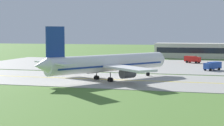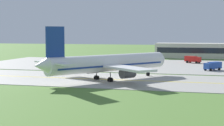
# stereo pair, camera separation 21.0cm
# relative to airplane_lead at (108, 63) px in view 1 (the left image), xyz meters

# --- Properties ---
(ground_plane) EXTENTS (500.00, 500.00, 0.00)m
(ground_plane) POSITION_rel_airplane_lead_xyz_m (2.48, 1.08, -4.13)
(ground_plane) COLOR #517A33
(taxiway_strip) EXTENTS (240.00, 28.00, 0.10)m
(taxiway_strip) POSITION_rel_airplane_lead_xyz_m (2.48, 1.08, -4.08)
(taxiway_strip) COLOR #9E9B93
(taxiway_strip) RESTS_ON ground
(apron_pad) EXTENTS (140.00, 52.00, 0.10)m
(apron_pad) POSITION_rel_airplane_lead_xyz_m (12.48, 43.08, -4.08)
(apron_pad) COLOR #9E9B93
(apron_pad) RESTS_ON ground
(taxiway_centreline) EXTENTS (220.00, 0.60, 0.01)m
(taxiway_centreline) POSITION_rel_airplane_lead_xyz_m (2.48, 1.08, -4.03)
(taxiway_centreline) COLOR yellow
(taxiway_centreline) RESTS_ON taxiway_strip
(airplane_lead) EXTENTS (28.88, 34.50, 12.70)m
(airplane_lead) POSITION_rel_airplane_lead_xyz_m (0.00, 0.00, 0.00)
(airplane_lead) COLOR white
(airplane_lead) RESTS_ON ground
(service_truck_fuel) EXTENTS (6.27, 4.57, 2.60)m
(service_truck_fuel) POSITION_rel_airplane_lead_xyz_m (16.79, 55.52, -2.60)
(service_truck_fuel) COLOR red
(service_truck_fuel) RESTS_ON ground
(service_truck_catering) EXTENTS (5.38, 5.95, 2.60)m
(service_truck_catering) POSITION_rel_airplane_lead_xyz_m (24.02, 29.95, -2.60)
(service_truck_catering) COLOR #264CA5
(service_truck_catering) RESTS_ON ground
(service_truck_pushback) EXTENTS (2.52, 6.07, 2.65)m
(service_truck_pushback) POSITION_rel_airplane_lead_xyz_m (-9.46, 26.68, -2.60)
(service_truck_pushback) COLOR silver
(service_truck_pushback) RESTS_ON ground
(terminal_building) EXTENTS (53.32, 10.18, 7.80)m
(terminal_building) POSITION_rel_airplane_lead_xyz_m (25.84, 83.58, -0.81)
(terminal_building) COLOR beige
(terminal_building) RESTS_ON ground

